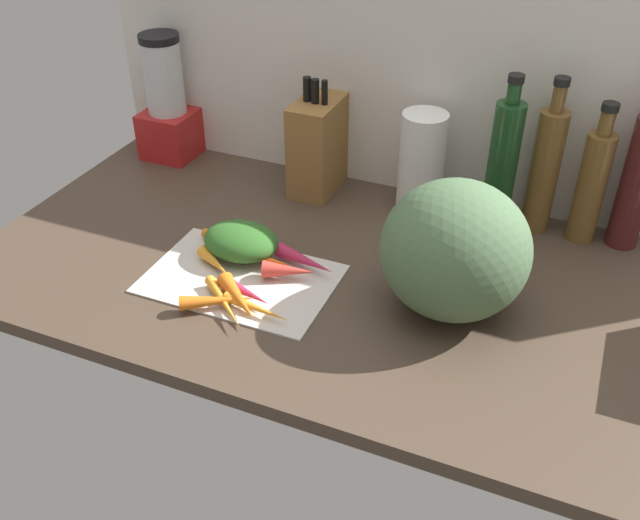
{
  "coord_description": "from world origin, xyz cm",
  "views": [
    {
      "loc": [
        31.68,
        -110.01,
        83.75
      ],
      "look_at": [
        -10.12,
        -11.44,
        9.45
      ],
      "focal_mm": 39.82,
      "sensor_mm": 36.0,
      "label": 1
    }
  ],
  "objects_px": {
    "carrot_7": "(224,303)",
    "carrot_1": "(289,271)",
    "bottle_0": "(502,165)",
    "carrot_4": "(215,262)",
    "carrot_8": "(218,301)",
    "cutting_board": "(241,278)",
    "knife_block": "(318,145)",
    "paper_towel_roll": "(421,163)",
    "carrot_2": "(226,240)",
    "blender_appliance": "(167,105)",
    "bottle_1": "(545,168)",
    "carrot_3": "(258,257)",
    "carrot_0": "(257,309)",
    "bottle_2": "(592,184)",
    "carrot_5": "(305,261)",
    "carrot_9": "(245,292)",
    "carrot_6": "(238,298)",
    "bottle_3": "(638,179)",
    "winter_squash": "(455,250)"
  },
  "relations": [
    {
      "from": "cutting_board",
      "to": "carrot_1",
      "type": "xyz_separation_m",
      "value": [
        0.09,
        0.03,
        0.02
      ]
    },
    {
      "from": "carrot_5",
      "to": "carrot_0",
      "type": "bearing_deg",
      "value": -97.14
    },
    {
      "from": "carrot_0",
      "to": "carrot_6",
      "type": "distance_m",
      "value": 0.04
    },
    {
      "from": "carrot_7",
      "to": "carrot_1",
      "type": "bearing_deg",
      "value": 61.22
    },
    {
      "from": "carrot_2",
      "to": "bottle_3",
      "type": "relative_size",
      "value": 0.32
    },
    {
      "from": "carrot_0",
      "to": "carrot_1",
      "type": "distance_m",
      "value": 0.12
    },
    {
      "from": "carrot_2",
      "to": "bottle_0",
      "type": "height_order",
      "value": "bottle_0"
    },
    {
      "from": "carrot_6",
      "to": "bottle_2",
      "type": "height_order",
      "value": "bottle_2"
    },
    {
      "from": "carrot_2",
      "to": "knife_block",
      "type": "xyz_separation_m",
      "value": [
        0.08,
        0.32,
        0.09
      ]
    },
    {
      "from": "carrot_0",
      "to": "carrot_9",
      "type": "height_order",
      "value": "carrot_9"
    },
    {
      "from": "carrot_0",
      "to": "carrot_3",
      "type": "bearing_deg",
      "value": 116.25
    },
    {
      "from": "carrot_2",
      "to": "carrot_5",
      "type": "xyz_separation_m",
      "value": [
        0.19,
        -0.01,
        0.01
      ]
    },
    {
      "from": "carrot_1",
      "to": "bottle_3",
      "type": "xyz_separation_m",
      "value": [
        0.59,
        0.4,
        0.13
      ]
    },
    {
      "from": "carrot_0",
      "to": "carrot_9",
      "type": "relative_size",
      "value": 1.2
    },
    {
      "from": "bottle_3",
      "to": "carrot_2",
      "type": "bearing_deg",
      "value": -155.68
    },
    {
      "from": "carrot_4",
      "to": "bottle_0",
      "type": "bearing_deg",
      "value": 39.2
    },
    {
      "from": "carrot_4",
      "to": "paper_towel_roll",
      "type": "height_order",
      "value": "paper_towel_roll"
    },
    {
      "from": "blender_appliance",
      "to": "paper_towel_roll",
      "type": "bearing_deg",
      "value": -1.38
    },
    {
      "from": "carrot_0",
      "to": "carrot_3",
      "type": "distance_m",
      "value": 0.16
    },
    {
      "from": "carrot_6",
      "to": "bottle_2",
      "type": "distance_m",
      "value": 0.76
    },
    {
      "from": "carrot_4",
      "to": "knife_block",
      "type": "distance_m",
      "value": 0.42
    },
    {
      "from": "carrot_2",
      "to": "knife_block",
      "type": "distance_m",
      "value": 0.34
    },
    {
      "from": "bottle_1",
      "to": "cutting_board",
      "type": "bearing_deg",
      "value": -139.66
    },
    {
      "from": "cutting_board",
      "to": "winter_squash",
      "type": "relative_size",
      "value": 1.37
    },
    {
      "from": "carrot_3",
      "to": "bottle_0",
      "type": "xyz_separation_m",
      "value": [
        0.41,
        0.35,
        0.13
      ]
    },
    {
      "from": "carrot_5",
      "to": "carrot_6",
      "type": "height_order",
      "value": "carrot_6"
    },
    {
      "from": "carrot_4",
      "to": "carrot_8",
      "type": "distance_m",
      "value": 0.13
    },
    {
      "from": "carrot_5",
      "to": "bottle_1",
      "type": "distance_m",
      "value": 0.54
    },
    {
      "from": "carrot_3",
      "to": "winter_squash",
      "type": "xyz_separation_m",
      "value": [
        0.39,
        0.02,
        0.1
      ]
    },
    {
      "from": "carrot_7",
      "to": "bottle_0",
      "type": "xyz_separation_m",
      "value": [
        0.4,
        0.5,
        0.13
      ]
    },
    {
      "from": "cutting_board",
      "to": "paper_towel_roll",
      "type": "relative_size",
      "value": 1.6
    },
    {
      "from": "carrot_6",
      "to": "knife_block",
      "type": "distance_m",
      "value": 0.5
    },
    {
      "from": "carrot_7",
      "to": "bottle_2",
      "type": "bearing_deg",
      "value": 41.89
    },
    {
      "from": "carrot_3",
      "to": "carrot_7",
      "type": "height_order",
      "value": "carrot_3"
    },
    {
      "from": "carrot_6",
      "to": "paper_towel_roll",
      "type": "xyz_separation_m",
      "value": [
        0.2,
        0.49,
        0.09
      ]
    },
    {
      "from": "winter_squash",
      "to": "paper_towel_roll",
      "type": "xyz_separation_m",
      "value": [
        -0.16,
        0.33,
        -0.01
      ]
    },
    {
      "from": "carrot_1",
      "to": "winter_squash",
      "type": "distance_m",
      "value": 0.33
    },
    {
      "from": "cutting_board",
      "to": "carrot_5",
      "type": "relative_size",
      "value": 2.7
    },
    {
      "from": "carrot_0",
      "to": "bottle_2",
      "type": "xyz_separation_m",
      "value": [
        0.52,
        0.51,
        0.11
      ]
    },
    {
      "from": "cutting_board",
      "to": "knife_block",
      "type": "xyz_separation_m",
      "value": [
        -0.01,
        0.41,
        0.11
      ]
    },
    {
      "from": "carrot_6",
      "to": "carrot_7",
      "type": "bearing_deg",
      "value": -144.58
    },
    {
      "from": "bottle_1",
      "to": "bottle_3",
      "type": "bearing_deg",
      "value": 2.66
    },
    {
      "from": "winter_squash",
      "to": "cutting_board",
      "type": "bearing_deg",
      "value": -169.39
    },
    {
      "from": "bottle_0",
      "to": "bottle_3",
      "type": "xyz_separation_m",
      "value": [
        0.27,
        0.04,
        0.0
      ]
    },
    {
      "from": "bottle_3",
      "to": "carrot_4",
      "type": "bearing_deg",
      "value": -150.0
    },
    {
      "from": "carrot_8",
      "to": "carrot_9",
      "type": "bearing_deg",
      "value": 51.85
    },
    {
      "from": "carrot_6",
      "to": "carrot_9",
      "type": "bearing_deg",
      "value": 88.68
    },
    {
      "from": "carrot_6",
      "to": "carrot_5",
      "type": "bearing_deg",
      "value": 68.59
    },
    {
      "from": "carrot_0",
      "to": "carrot_4",
      "type": "xyz_separation_m",
      "value": [
        -0.14,
        0.1,
        0.0
      ]
    },
    {
      "from": "carrot_2",
      "to": "blender_appliance",
      "type": "distance_m",
      "value": 0.5
    }
  ]
}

